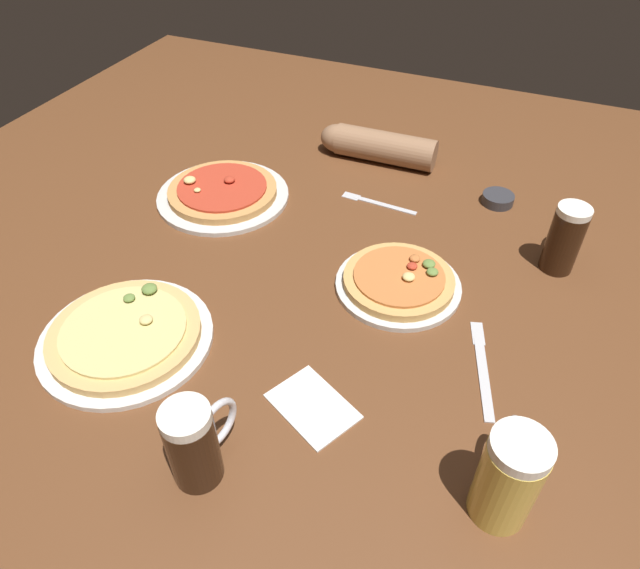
% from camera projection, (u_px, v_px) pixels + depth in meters
% --- Properties ---
extents(ground_plane, '(2.40, 2.40, 0.03)m').
position_uv_depth(ground_plane, '(320.00, 297.00, 1.22)').
color(ground_plane, brown).
extents(pizza_plate_near, '(0.33, 0.33, 0.05)m').
position_uv_depth(pizza_plate_near, '(125.00, 335.00, 1.09)').
color(pizza_plate_near, silver).
rests_on(pizza_plate_near, ground_plane).
extents(pizza_plate_far, '(0.27, 0.27, 0.05)m').
position_uv_depth(pizza_plate_far, '(399.00, 281.00, 1.21)').
color(pizza_plate_far, silver).
rests_on(pizza_plate_far, ground_plane).
extents(pizza_plate_side, '(0.34, 0.34, 0.05)m').
position_uv_depth(pizza_plate_side, '(223.00, 193.00, 1.46)').
color(pizza_plate_side, silver).
rests_on(pizza_plate_side, ground_plane).
extents(beer_mug_dark, '(0.07, 0.13, 0.16)m').
position_uv_depth(beer_mug_dark, '(565.00, 238.00, 1.22)').
color(beer_mug_dark, black).
rests_on(beer_mug_dark, ground_plane).
extents(beer_mug_amber, '(0.09, 0.15, 0.18)m').
position_uv_depth(beer_mug_amber, '(508.00, 476.00, 0.80)').
color(beer_mug_amber, gold).
rests_on(beer_mug_amber, ground_plane).
extents(beer_mug_pale, '(0.08, 0.13, 0.16)m').
position_uv_depth(beer_mug_pale, '(194.00, 443.00, 0.85)').
color(beer_mug_pale, black).
rests_on(beer_mug_pale, ground_plane).
extents(ramekin_sauce, '(0.08, 0.08, 0.03)m').
position_uv_depth(ramekin_sauce, '(498.00, 199.00, 1.45)').
color(ramekin_sauce, '#333338').
rests_on(ramekin_sauce, ground_plane).
extents(napkin_folded, '(0.18, 0.16, 0.01)m').
position_uv_depth(napkin_folded, '(313.00, 406.00, 0.99)').
color(napkin_folded, white).
rests_on(napkin_folded, ground_plane).
extents(fork_left, '(0.20, 0.03, 0.01)m').
position_uv_depth(fork_left, '(377.00, 203.00, 1.45)').
color(fork_left, silver).
rests_on(fork_left, ground_plane).
extents(knife_right, '(0.09, 0.23, 0.01)m').
position_uv_depth(knife_right, '(483.00, 367.00, 1.05)').
color(knife_right, silver).
rests_on(knife_right, ground_plane).
extents(diner_arm, '(0.33, 0.09, 0.09)m').
position_uv_depth(diner_arm, '(374.00, 145.00, 1.59)').
color(diner_arm, '#936B4C').
rests_on(diner_arm, ground_plane).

